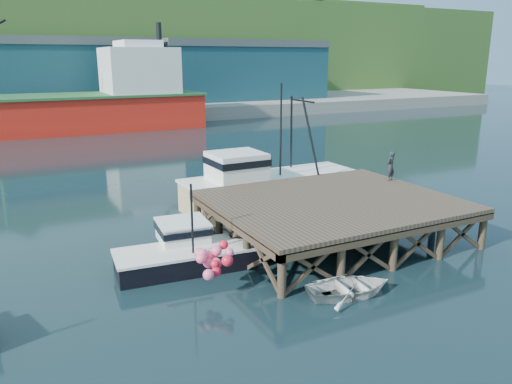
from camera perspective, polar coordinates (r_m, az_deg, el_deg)
ground at (r=24.11m, az=-2.28°, el=-7.29°), size 300.00×300.00×0.00m
wharf at (r=25.97m, az=8.93°, el=-1.27°), size 12.00×10.00×2.62m
far_quay at (r=91.11m, az=-21.40°, el=8.90°), size 160.00×40.00×2.00m
warehouse_mid at (r=85.81m, az=-21.37°, el=12.28°), size 28.00×16.00×9.00m
warehouse_right at (r=93.92m, az=-2.42°, el=13.43°), size 30.00×16.00×9.00m
cargo_ship at (r=68.52m, az=-26.61°, el=8.60°), size 55.50×10.00×13.75m
hillside at (r=120.64m, az=-23.49°, el=14.74°), size 220.00×50.00×22.00m
boat_black at (r=22.92m, az=-7.77°, el=-6.63°), size 6.76×5.66×4.07m
trawler at (r=31.44m, az=1.55°, el=1.11°), size 11.60×4.38×7.71m
dinghy at (r=20.51m, az=10.64°, el=-10.62°), size 3.89×3.07×0.73m
dockworker at (r=30.52m, az=15.12°, el=2.88°), size 0.74×0.61×1.75m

